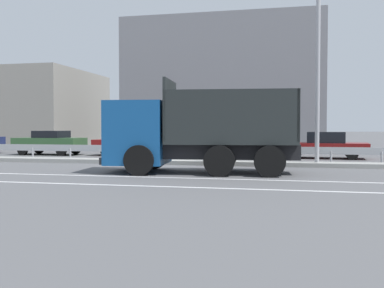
{
  "coord_description": "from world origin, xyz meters",
  "views": [
    {
      "loc": [
        5.54,
        -17.63,
        1.64
      ],
      "look_at": [
        1.64,
        -0.04,
        0.97
      ],
      "focal_mm": 42.0,
      "sensor_mm": 36.0,
      "label": 1
    }
  ],
  "objects_px": {
    "dump_truck": "(177,137)",
    "street_lamp_1": "(318,45)",
    "parked_car_4": "(134,143)",
    "parked_car_3": "(50,142)",
    "parked_car_5": "(227,143)",
    "parked_car_6": "(324,145)",
    "median_road_sign": "(267,136)"
  },
  "relations": [
    {
      "from": "street_lamp_1",
      "to": "parked_car_3",
      "type": "distance_m",
      "value": 16.55
    },
    {
      "from": "dump_truck",
      "to": "parked_car_3",
      "type": "bearing_deg",
      "value": 44.26
    },
    {
      "from": "dump_truck",
      "to": "parked_car_6",
      "type": "bearing_deg",
      "value": -38.25
    },
    {
      "from": "parked_car_4",
      "to": "parked_car_5",
      "type": "height_order",
      "value": "parked_car_5"
    },
    {
      "from": "dump_truck",
      "to": "parked_car_3",
      "type": "distance_m",
      "value": 13.23
    },
    {
      "from": "parked_car_3",
      "to": "parked_car_5",
      "type": "bearing_deg",
      "value": -89.0
    },
    {
      "from": "parked_car_6",
      "to": "street_lamp_1",
      "type": "bearing_deg",
      "value": 177.09
    },
    {
      "from": "median_road_sign",
      "to": "parked_car_5",
      "type": "xyz_separation_m",
      "value": [
        -2.42,
        5.01,
        -0.52
      ]
    },
    {
      "from": "median_road_sign",
      "to": "parked_car_4",
      "type": "distance_m",
      "value": 9.54
    },
    {
      "from": "median_road_sign",
      "to": "parked_car_6",
      "type": "xyz_separation_m",
      "value": [
        2.68,
        5.28,
        -0.58
      ]
    },
    {
      "from": "parked_car_5",
      "to": "street_lamp_1",
      "type": "bearing_deg",
      "value": 42.88
    },
    {
      "from": "street_lamp_1",
      "to": "parked_car_4",
      "type": "xyz_separation_m",
      "value": [
        -9.97,
        5.33,
        -4.32
      ]
    },
    {
      "from": "parked_car_4",
      "to": "parked_car_5",
      "type": "relative_size",
      "value": 1.16
    },
    {
      "from": "dump_truck",
      "to": "median_road_sign",
      "type": "relative_size",
      "value": 3.0
    },
    {
      "from": "dump_truck",
      "to": "street_lamp_1",
      "type": "height_order",
      "value": "street_lamp_1"
    },
    {
      "from": "median_road_sign",
      "to": "parked_car_3",
      "type": "relative_size",
      "value": 0.57
    },
    {
      "from": "dump_truck",
      "to": "parked_car_6",
      "type": "xyz_separation_m",
      "value": [
        5.72,
        8.85,
        -0.6
      ]
    },
    {
      "from": "dump_truck",
      "to": "median_road_sign",
      "type": "bearing_deg",
      "value": -45.86
    },
    {
      "from": "median_road_sign",
      "to": "street_lamp_1",
      "type": "xyz_separation_m",
      "value": [
        2.05,
        -0.04,
        3.75
      ]
    },
    {
      "from": "parked_car_5",
      "to": "parked_car_6",
      "type": "relative_size",
      "value": 0.87
    },
    {
      "from": "dump_truck",
      "to": "parked_car_3",
      "type": "height_order",
      "value": "dump_truck"
    },
    {
      "from": "street_lamp_1",
      "to": "median_road_sign",
      "type": "bearing_deg",
      "value": 178.88
    },
    {
      "from": "dump_truck",
      "to": "street_lamp_1",
      "type": "bearing_deg",
      "value": -60.67
    },
    {
      "from": "median_road_sign",
      "to": "parked_car_3",
      "type": "xyz_separation_m",
      "value": [
        -13.12,
        5.0,
        -0.54
      ]
    },
    {
      "from": "parked_car_3",
      "to": "street_lamp_1",
      "type": "bearing_deg",
      "value": -107.42
    },
    {
      "from": "parked_car_4",
      "to": "parked_car_6",
      "type": "bearing_deg",
      "value": 88.19
    },
    {
      "from": "parked_car_6",
      "to": "median_road_sign",
      "type": "bearing_deg",
      "value": 156.95
    },
    {
      "from": "parked_car_5",
      "to": "median_road_sign",
      "type": "bearing_deg",
      "value": 27.16
    },
    {
      "from": "parked_car_3",
      "to": "parked_car_5",
      "type": "xyz_separation_m",
      "value": [
        10.69,
        0.01,
        0.02
      ]
    },
    {
      "from": "street_lamp_1",
      "to": "parked_car_3",
      "type": "xyz_separation_m",
      "value": [
        -15.17,
        5.04,
        -4.29
      ]
    },
    {
      "from": "parked_car_5",
      "to": "parked_car_3",
      "type": "bearing_deg",
      "value": -88.62
    },
    {
      "from": "median_road_sign",
      "to": "parked_car_6",
      "type": "bearing_deg",
      "value": 63.13
    }
  ]
}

